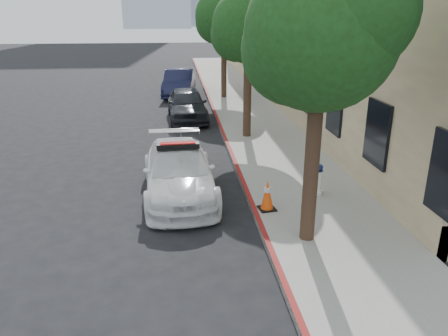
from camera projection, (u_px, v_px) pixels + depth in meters
ground at (169, 210)px, 10.80m from camera, size 120.00×120.00×0.00m
sidewalk at (248, 114)px, 20.49m from camera, size 3.20×50.00×0.15m
curb_strip at (215, 115)px, 20.33m from camera, size 0.12×50.00×0.15m
building at (335, 4)px, 24.06m from camera, size 8.00×36.00×10.00m
tree_near at (323, 33)px, 7.76m from camera, size 2.92×2.82×5.62m
tree_mid at (250, 25)px, 15.28m from camera, size 2.77×2.64×5.43m
tree_far at (224, 16)px, 22.68m from camera, size 3.10×3.00×5.81m
police_car at (179, 171)px, 11.50m from camera, size 2.02×4.55×1.45m
parked_car_mid at (187, 104)px, 19.48m from camera, size 1.85×4.20×1.41m
parked_car_far at (179, 83)px, 25.00m from camera, size 2.06×4.69×1.50m
fire_hydrant at (317, 179)px, 11.23m from camera, size 0.35×0.32×0.83m
traffic_cone at (267, 195)px, 10.36m from camera, size 0.45×0.45×0.75m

